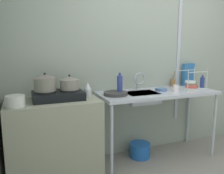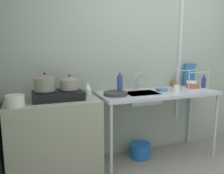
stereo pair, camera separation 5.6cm
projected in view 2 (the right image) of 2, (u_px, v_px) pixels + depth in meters
The scene contains 20 objects.
wall_back at pixel (156, 57), 3.34m from camera, with size 4.89×0.10×2.68m, color #959F93.
wall_metal_strip at pixel (180, 47), 3.38m from camera, with size 0.05×0.01×2.14m, color #B2B7C4.
counter_concrete at pixel (54, 139), 2.67m from camera, with size 1.00×0.61×0.91m, color gray.
counter_sink at pixel (158, 97), 3.05m from camera, with size 1.56×0.61×0.91m.
stove at pixel (58, 95), 2.60m from camera, with size 0.55×0.36×0.11m.
pot_on_left_burner at pixel (45, 83), 2.53m from camera, with size 0.23×0.23×0.20m.
pot_on_right_burner at pixel (69, 83), 2.62m from camera, with size 0.22×0.22×0.17m.
pot_beside_stove at pixel (15, 101), 2.29m from camera, with size 0.18×0.18×0.11m.
percolator at pixel (88, 89), 2.76m from camera, with size 0.09×0.09×0.17m.
sink_basin at pixel (142, 98), 2.96m from camera, with size 0.41×0.32×0.13m, color #B2B7C4.
faucet at pixel (140, 79), 3.05m from camera, with size 0.16×0.09×0.24m.
frying_pan at pixel (116, 94), 2.81m from camera, with size 0.29×0.29×0.04m, color #353433.
dish_rack at pixel (192, 85), 3.22m from camera, with size 0.33×0.28×0.28m.
cup_by_rack at pixel (177, 88), 3.04m from camera, with size 0.07×0.07×0.08m, color white.
small_bowl_on_drainboard at pixel (162, 90), 3.07m from camera, with size 0.15×0.15×0.04m, color #5071A7.
bottle_by_sink at pixel (120, 85), 2.84m from camera, with size 0.07×0.07×0.27m.
bottle_by_rack at pixel (204, 83), 3.23m from camera, with size 0.06×0.06×0.19m.
cereal_box at pixel (190, 75), 3.47m from camera, with size 0.19×0.05×0.32m, color #2C68A8.
utensil_jar at pixel (174, 83), 3.40m from camera, with size 0.06×0.06×0.23m.
bucket_on_floor at pixel (140, 150), 3.18m from camera, with size 0.28×0.28×0.19m, color #1E5AB2.
Camera 2 is at (-1.74, -1.40, 1.50)m, focal length 37.56 mm.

